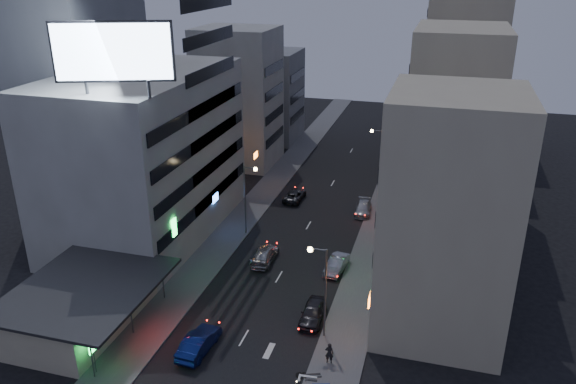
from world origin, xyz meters
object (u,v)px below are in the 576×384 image
at_px(parked_car_left, 295,195).
at_px(road_car_silver, 264,255).
at_px(scooter_blue, 331,377).
at_px(scooter_silver_b, 318,370).
at_px(parked_car_right_near, 313,312).
at_px(parked_car_right_far, 363,208).
at_px(scooter_black_b, 321,367).
at_px(person, 329,353).
at_px(parked_car_right_mid, 337,264).
at_px(road_car_blue, 199,342).

distance_m(parked_car_left, road_car_silver, 16.28).
bearing_deg(scooter_blue, scooter_silver_b, 50.17).
height_order(parked_car_right_near, parked_car_left, parked_car_right_near).
height_order(parked_car_right_far, scooter_black_b, parked_car_right_far).
relative_size(road_car_silver, person, 2.90).
xyz_separation_m(scooter_blue, scooter_black_b, (-0.93, 0.88, -0.03)).
distance_m(parked_car_right_near, scooter_black_b, 6.87).
bearing_deg(person, scooter_silver_b, 72.51).
relative_size(parked_car_left, scooter_black_b, 2.51).
distance_m(parked_car_right_mid, person, 14.08).
height_order(parked_car_left, road_car_silver, road_car_silver).
height_order(parked_car_right_mid, scooter_silver_b, parked_car_right_mid).
bearing_deg(parked_car_left, scooter_blue, 111.10).
relative_size(person, scooter_blue, 0.90).
bearing_deg(road_car_blue, parked_car_right_far, -102.51).
xyz_separation_m(parked_car_right_far, road_car_blue, (-8.42, -29.66, 0.15)).
bearing_deg(parked_car_right_near, person, -64.99).
relative_size(parked_car_right_far, scooter_black_b, 2.45).
distance_m(person, scooter_black_b, 1.42).
distance_m(parked_car_right_near, road_car_silver, 11.22).
bearing_deg(road_car_blue, scooter_black_b, -176.71).
bearing_deg(parked_car_right_near, parked_car_right_far, 87.01).
relative_size(scooter_blue, scooter_black_b, 1.05).
bearing_deg(parked_car_right_mid, scooter_blue, -73.15).
xyz_separation_m(road_car_silver, scooter_blue, (10.31, -16.00, -0.02)).
bearing_deg(road_car_silver, scooter_black_b, 119.93).
xyz_separation_m(parked_car_right_mid, scooter_blue, (2.78, -16.13, 0.01)).
relative_size(person, scooter_silver_b, 0.85).
height_order(road_car_silver, scooter_silver_b, road_car_silver).
bearing_deg(road_car_silver, person, 123.37).
distance_m(road_car_silver, person, 16.88).
bearing_deg(parked_car_left, parked_car_right_mid, 119.93).
bearing_deg(parked_car_right_far, road_car_silver, -122.88).
xyz_separation_m(parked_car_left, road_car_blue, (0.74, -31.35, 0.16)).
bearing_deg(scooter_silver_b, parked_car_right_mid, 2.18).
height_order(parked_car_right_near, person, person).
xyz_separation_m(parked_car_right_near, person, (2.54, -5.17, 0.23)).
bearing_deg(parked_car_right_mid, road_car_blue, -110.64).
bearing_deg(parked_car_right_near, road_car_silver, 128.75).
relative_size(parked_car_right_near, scooter_silver_b, 2.19).
relative_size(parked_car_right_mid, person, 2.45).
bearing_deg(person, parked_car_right_near, -67.01).
distance_m(road_car_blue, scooter_black_b, 9.86).
height_order(parked_car_right_near, scooter_silver_b, parked_car_right_near).
bearing_deg(road_car_blue, parked_car_left, -85.32).
distance_m(parked_car_right_far, road_car_blue, 30.83).
height_order(parked_car_right_far, road_car_blue, road_car_blue).
bearing_deg(road_car_blue, parked_car_right_near, -136.39).
xyz_separation_m(road_car_blue, scooter_silver_b, (9.75, -0.49, -0.06)).
bearing_deg(parked_car_left, road_car_silver, 95.71).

